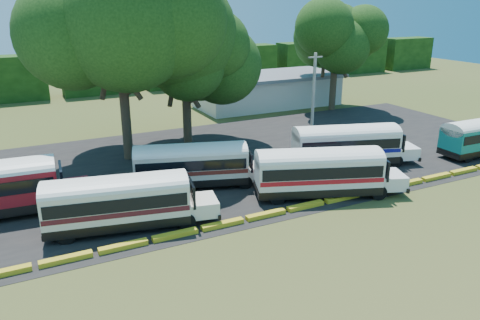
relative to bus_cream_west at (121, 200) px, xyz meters
name	(u,v)px	position (x,y,z in m)	size (l,w,h in m)	color
ground	(252,228)	(6.94, -3.41, -1.89)	(160.00, 160.00, 0.00)	#324617
asphalt_strip	(195,166)	(7.94, 8.59, -1.88)	(64.00, 24.00, 0.02)	black
curb	(245,219)	(6.94, -2.41, -1.74)	(53.70, 0.45, 0.30)	gold
terminal_building	(267,90)	(24.94, 26.59, 0.15)	(19.00, 9.00, 4.00)	beige
treeline_backdrop	(98,73)	(6.94, 44.59, 1.11)	(130.00, 4.00, 6.00)	black
bus_cream_west	(121,200)	(0.00, 0.00, 0.00)	(10.43, 4.43, 3.33)	black
bus_cream_east	(194,163)	(6.27, 4.40, -0.04)	(10.18, 5.21, 3.26)	black
bus_white_red	(321,170)	(13.51, -1.14, 0.06)	(10.73, 5.99, 3.45)	black
bus_white_blue	(348,143)	(19.27, 3.13, 0.05)	(10.73, 5.51, 3.43)	black
tree_west	(117,15)	(3.51, 12.95, 9.98)	(13.42, 13.42, 16.82)	#3A2C1D
tree_center	(185,53)	(9.55, 14.58, 6.66)	(9.72, 9.72, 12.15)	#3A2C1D
tree_east	(337,33)	(30.96, 20.71, 7.43)	(9.16, 9.16, 12.73)	#3A2C1D
utility_pole	(313,95)	(21.49, 11.45, 2.38)	(1.60, 0.30, 8.30)	gray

